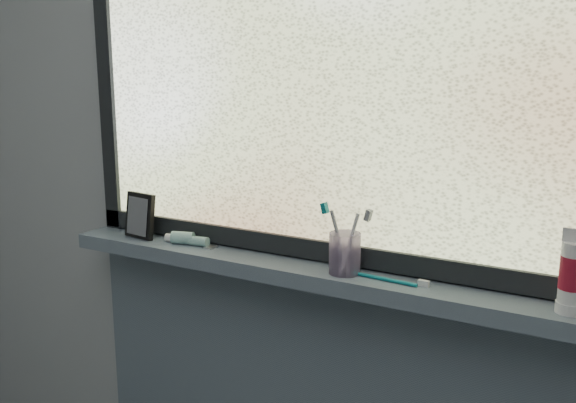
{
  "coord_description": "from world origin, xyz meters",
  "views": [
    {
      "loc": [
        0.61,
        -0.11,
        1.51
      ],
      "look_at": [
        -0.04,
        1.05,
        1.22
      ],
      "focal_mm": 40.0,
      "sensor_mm": 36.0,
      "label": 1
    }
  ],
  "objects": [
    {
      "name": "windowsill",
      "position": [
        0.0,
        1.23,
        1.0
      ],
      "size": [
        1.62,
        0.14,
        0.04
      ],
      "primitive_type": "cube",
      "color": "slate",
      "rests_on": "wall_back"
    },
    {
      "name": "window_pane",
      "position": [
        0.0,
        1.28,
        1.53
      ],
      "size": [
        1.5,
        0.01,
        1.0
      ],
      "primitive_type": "cube",
      "color": "silver",
      "rests_on": "wall_back"
    },
    {
      "name": "toothbrush_lying",
      "position": [
        0.11,
        1.21,
        1.03
      ],
      "size": [
        0.2,
        0.03,
        0.01
      ],
      "primitive_type": null,
      "rotation": [
        0.0,
        0.0,
        -0.07
      ],
      "color": "#0E787F",
      "rests_on": "windowsill"
    },
    {
      "name": "vanity_mirror",
      "position": [
        -0.63,
        1.22,
        1.08
      ],
      "size": [
        0.11,
        0.06,
        0.13
      ],
      "primitive_type": "cube",
      "rotation": [
        0.0,
        0.0,
        -0.13
      ],
      "color": "black",
      "rests_on": "windowsill"
    },
    {
      "name": "frame_left",
      "position": [
        -0.78,
        1.28,
        1.53
      ],
      "size": [
        0.05,
        0.03,
        1.1
      ],
      "primitive_type": "cube",
      "color": "black",
      "rests_on": "wall_back"
    },
    {
      "name": "cream_tube",
      "position": [
        0.51,
        1.22,
        1.11
      ],
      "size": [
        0.07,
        0.07,
        0.12
      ],
      "primitive_type": "cylinder",
      "rotation": [
        0.0,
        0.0,
        -0.41
      ],
      "color": "silver",
      "rests_on": "windowsill"
    },
    {
      "name": "toothbrush_cup",
      "position": [
        0.01,
        1.22,
        1.07
      ],
      "size": [
        0.08,
        0.08,
        0.1
      ],
      "primitive_type": "cylinder",
      "rotation": [
        0.0,
        0.0,
        -0.08
      ],
      "color": "#A98FBD",
      "rests_on": "windowsill"
    },
    {
      "name": "toothpaste_tube",
      "position": [
        -0.46,
        1.23,
        1.04
      ],
      "size": [
        0.2,
        0.09,
        0.03
      ],
      "primitive_type": null,
      "rotation": [
        0.0,
        0.0,
        0.24
      ],
      "color": "white",
      "rests_on": "windowsill"
    },
    {
      "name": "wall_back",
      "position": [
        0.0,
        1.3,
        1.25
      ],
      "size": [
        3.0,
        0.01,
        2.5
      ],
      "primitive_type": "cube",
      "color": "#9EA3A8",
      "rests_on": "ground"
    },
    {
      "name": "frame_bottom",
      "position": [
        0.0,
        1.28,
        1.05
      ],
      "size": [
        1.6,
        0.03,
        0.05
      ],
      "primitive_type": "cube",
      "color": "black",
      "rests_on": "windowsill"
    }
  ]
}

